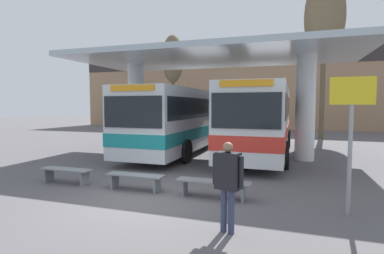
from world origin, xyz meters
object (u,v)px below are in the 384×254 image
object	(u,v)px
transit_bus_center_bay	(262,117)
poplar_tree_behind_right	(173,60)
transit_bus_left_bay	(186,117)
poplar_tree_behind_left	(325,18)
waiting_bench_near_pillar	(135,178)
waiting_bench_far_platform	(213,185)
info_sign_platform	(351,118)
pedestrian_waiting	(228,178)
waiting_bench_mid_platform	(66,172)

from	to	relation	value
transit_bus_center_bay	poplar_tree_behind_right	size ratio (longest dim) A/B	1.26
transit_bus_left_bay	poplar_tree_behind_left	size ratio (longest dim) A/B	0.97
transit_bus_center_bay	poplar_tree_behind_right	world-z (taller)	poplar_tree_behind_right
waiting_bench_near_pillar	transit_bus_left_bay	bearing A→B (deg)	99.11
waiting_bench_far_platform	waiting_bench_near_pillar	bearing A→B (deg)	180.00
transit_bus_left_bay	poplar_tree_behind_left	bearing A→B (deg)	-132.27
info_sign_platform	poplar_tree_behind_right	size ratio (longest dim) A/B	0.35
pedestrian_waiting	transit_bus_left_bay	bearing A→B (deg)	128.84
transit_bus_center_bay	waiting_bench_near_pillar	size ratio (longest dim) A/B	6.48
transit_bus_center_bay	waiting_bench_far_platform	bearing A→B (deg)	86.46
pedestrian_waiting	poplar_tree_behind_right	world-z (taller)	poplar_tree_behind_right
transit_bus_center_bay	waiting_bench_mid_platform	bearing A→B (deg)	56.28
poplar_tree_behind_left	poplar_tree_behind_right	distance (m)	12.84
transit_bus_left_bay	info_sign_platform	world-z (taller)	transit_bus_left_bay
transit_bus_left_bay	waiting_bench_far_platform	xyz separation A→B (m)	(3.54, -7.76, -1.44)
pedestrian_waiting	poplar_tree_behind_right	bearing A→B (deg)	129.61
waiting_bench_mid_platform	pedestrian_waiting	distance (m)	5.90
waiting_bench_far_platform	poplar_tree_behind_right	xyz separation A→B (m)	(-8.51, 18.20, 6.16)
transit_bus_left_bay	pedestrian_waiting	xyz separation A→B (m)	(4.34, -9.75, -0.72)
info_sign_platform	poplar_tree_behind_right	bearing A→B (deg)	122.29
transit_bus_left_bay	poplar_tree_behind_left	distance (m)	13.04
pedestrian_waiting	poplar_tree_behind_right	size ratio (longest dim) A/B	0.20
transit_bus_center_bay	poplar_tree_behind_left	size ratio (longest dim) A/B	0.95
transit_bus_left_bay	transit_bus_center_bay	world-z (taller)	transit_bus_center_bay
pedestrian_waiting	poplar_tree_behind_left	xyz separation A→B (m)	(3.17, 17.96, 7.53)
waiting_bench_near_pillar	pedestrian_waiting	world-z (taller)	pedestrian_waiting
transit_bus_center_bay	info_sign_platform	distance (m)	8.45
pedestrian_waiting	poplar_tree_behind_left	distance (m)	19.73
waiting_bench_far_platform	info_sign_platform	distance (m)	3.64
poplar_tree_behind_right	waiting_bench_far_platform	bearing A→B (deg)	-64.94
waiting_bench_near_pillar	poplar_tree_behind_left	distance (m)	19.04
transit_bus_center_bay	info_sign_platform	xyz separation A→B (m)	(2.64, -8.02, 0.33)
info_sign_platform	poplar_tree_behind_right	xyz separation A→B (m)	(-11.66, 18.44, 4.35)
transit_bus_left_bay	pedestrian_waiting	size ratio (longest dim) A/B	6.53
transit_bus_center_bay	info_sign_platform	world-z (taller)	transit_bus_center_bay
transit_bus_left_bay	poplar_tree_behind_right	world-z (taller)	poplar_tree_behind_right
transit_bus_center_bay	waiting_bench_near_pillar	xyz separation A→B (m)	(-2.80, -7.78, -1.50)
transit_bus_center_bay	poplar_tree_behind_left	bearing A→B (deg)	-112.78
waiting_bench_far_platform	info_sign_platform	world-z (taller)	info_sign_platform
waiting_bench_near_pillar	waiting_bench_mid_platform	distance (m)	2.42
waiting_bench_near_pillar	poplar_tree_behind_right	size ratio (longest dim) A/B	0.19
waiting_bench_far_platform	poplar_tree_behind_left	bearing A→B (deg)	76.07
waiting_bench_mid_platform	pedestrian_waiting	xyz separation A→B (m)	(5.51, -1.99, 0.72)
transit_bus_left_bay	waiting_bench_far_platform	distance (m)	8.65
info_sign_platform	transit_bus_left_bay	bearing A→B (deg)	129.88
info_sign_platform	poplar_tree_behind_left	bearing A→B (deg)	87.11
pedestrian_waiting	info_sign_platform	bearing A→B (deg)	51.46
waiting_bench_mid_platform	pedestrian_waiting	bearing A→B (deg)	-19.82
transit_bus_left_bay	poplar_tree_behind_left	world-z (taller)	poplar_tree_behind_left
info_sign_platform	pedestrian_waiting	xyz separation A→B (m)	(-2.35, -1.75, -1.10)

